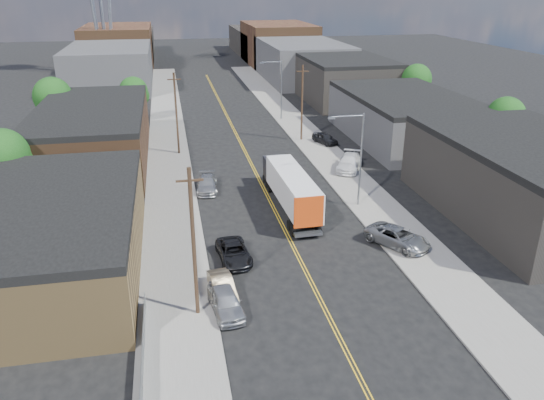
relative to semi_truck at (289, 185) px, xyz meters
name	(u,v)px	position (x,y,z in m)	size (l,w,h in m)	color
ground	(230,122)	(-1.50, 33.80, -2.18)	(260.00, 260.00, 0.00)	black
centerline	(244,150)	(-1.50, 18.80, -2.17)	(0.32, 120.00, 0.01)	gold
sidewalk_left	(169,154)	(-11.00, 18.80, -2.10)	(5.00, 140.00, 0.15)	slate
sidewalk_right	(317,146)	(8.00, 18.80, -2.10)	(5.00, 140.00, 0.15)	slate
warehouse_tan	(54,235)	(-19.50, -8.20, 0.62)	(12.00, 22.00, 5.60)	brown
warehouse_brown	(93,134)	(-19.50, 17.80, 1.12)	(12.00, 26.00, 6.60)	#4C321E
industrial_right_a	(528,179)	(20.49, -6.20, 1.37)	(14.00, 22.00, 7.10)	black
industrial_right_b	(405,117)	(20.50, 19.80, 0.87)	(14.00, 24.00, 6.10)	#343537
industrial_right_c	(344,79)	(20.50, 45.80, 1.62)	(14.00, 22.00, 7.60)	black
skyline_left_a	(111,66)	(-21.50, 68.80, 1.82)	(16.00, 30.00, 8.00)	#343537
skyline_right_a	(302,61)	(18.50, 68.80, 1.82)	(16.00, 30.00, 8.00)	#343537
skyline_left_b	(119,47)	(-21.50, 93.80, 2.82)	(16.00, 26.00, 10.00)	#4C321E
skyline_right_b	(278,44)	(18.50, 93.80, 2.82)	(16.00, 26.00, 10.00)	#4C321E
skyline_left_c	(124,45)	(-21.50, 113.80, 1.32)	(16.00, 40.00, 7.00)	black
skyline_right_c	(264,42)	(18.50, 113.80, 1.32)	(16.00, 40.00, 7.00)	black
streetlight_near	(357,153)	(6.10, -1.20, 3.15)	(3.39, 0.25, 9.00)	gray
streetlight_far	(279,85)	(6.10, 33.80, 3.15)	(3.39, 0.25, 9.00)	gray
utility_pole_left_near	(194,243)	(-9.70, -16.20, 2.96)	(1.60, 0.26, 10.00)	black
utility_pole_left_far	(176,113)	(-9.70, 18.80, 2.96)	(1.60, 0.26, 10.00)	black
utility_pole_right	(302,103)	(6.70, 21.80, 2.96)	(1.60, 0.26, 10.00)	black
chainlink_fence	(142,382)	(-13.00, -22.70, -1.52)	(0.05, 16.00, 1.22)	slate
tree_left_near	(4,158)	(-25.44, 3.80, 3.00)	(4.85, 4.76, 7.91)	black
tree_left_mid	(54,99)	(-25.44, 28.80, 3.31)	(5.10, 5.04, 8.37)	black
tree_left_far	(134,93)	(-15.44, 35.80, 2.39)	(4.35, 4.20, 6.97)	black
tree_right_near	(506,118)	(28.56, 9.80, 2.70)	(4.60, 4.48, 7.44)	black
tree_right_far	(417,81)	(28.56, 33.80, 3.00)	(4.85, 4.76, 7.91)	black
semi_truck	(289,185)	(0.00, 0.00, 0.00)	(2.77, 14.65, 3.82)	silver
car_left_a	(226,301)	(-7.90, -16.26, -1.40)	(1.84, 4.57, 1.56)	#A0A2A5
car_left_b	(222,287)	(-7.90, -14.26, -1.50)	(1.43, 4.10, 1.35)	#827155
car_left_c	(234,252)	(-6.50, -9.51, -1.50)	(2.24, 4.86, 1.35)	black
car_left_d	(207,184)	(-7.31, 5.63, -1.46)	(2.00, 4.92, 1.43)	gray
car_right_lot_a	(398,237)	(6.70, -9.90, -1.28)	(2.49, 5.39, 1.50)	gray
car_right_lot_b	(349,163)	(8.96, 8.73, -1.20)	(2.30, 5.66, 1.64)	silver
car_right_lot_c	(325,138)	(9.27, 19.35, -1.32)	(1.67, 4.14, 1.41)	black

